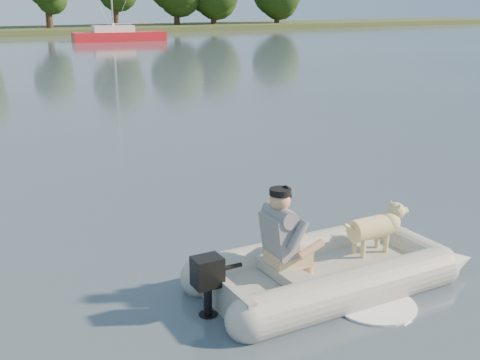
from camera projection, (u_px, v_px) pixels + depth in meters
water at (321, 281)px, 7.63m from camera, size 160.00×160.00×0.00m
dinghy at (332, 237)px, 7.42m from camera, size 4.65×2.97×1.43m
man at (281, 232)px, 7.08m from camera, size 0.77×0.66×1.11m
dog at (371, 232)px, 7.80m from camera, size 0.97×0.37×0.64m
outboard_motor at (208, 289)px, 6.71m from camera, size 0.44×0.31×0.81m
sailboat at (118, 36)px, 51.79m from camera, size 8.08×3.48×10.75m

